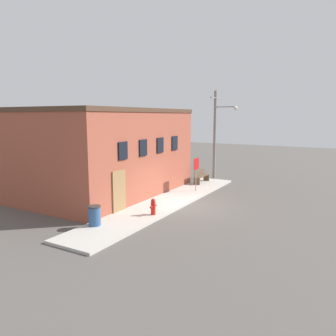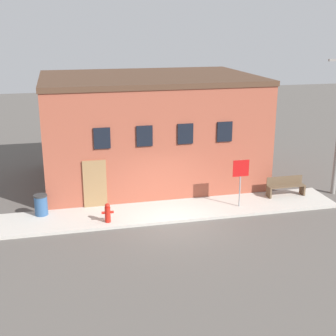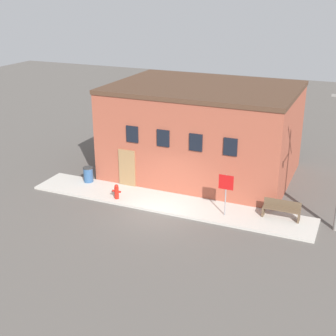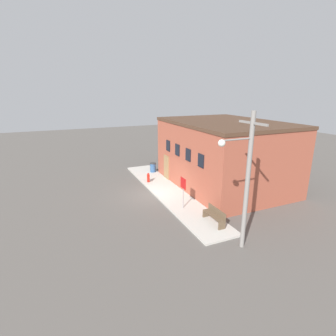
{
  "view_description": "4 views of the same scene",
  "coord_description": "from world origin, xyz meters",
  "px_view_note": "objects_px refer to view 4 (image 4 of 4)",
  "views": [
    {
      "loc": [
        -15.59,
        -7.76,
        4.87
      ],
      "look_at": [
        0.06,
        1.17,
        2.0
      ],
      "focal_mm": 35.0,
      "sensor_mm": 36.0,
      "label": 1
    },
    {
      "loc": [
        -4.2,
        -16.89,
        7.74
      ],
      "look_at": [
        0.06,
        1.17,
        2.0
      ],
      "focal_mm": 50.0,
      "sensor_mm": 36.0,
      "label": 2
    },
    {
      "loc": [
        8.74,
        -18.95,
        10.44
      ],
      "look_at": [
        0.06,
        1.17,
        2.0
      ],
      "focal_mm": 50.0,
      "sensor_mm": 36.0,
      "label": 3
    },
    {
      "loc": [
        17.43,
        -6.41,
        7.59
      ],
      "look_at": [
        0.06,
        1.17,
        2.0
      ],
      "focal_mm": 28.0,
      "sensor_mm": 36.0,
      "label": 4
    }
  ],
  "objects_px": {
    "fire_hydrant": "(148,178)",
    "bench": "(215,215)",
    "utility_pole": "(245,177)",
    "trash_bin": "(153,167)",
    "stop_sign": "(183,187)"
  },
  "relations": [
    {
      "from": "trash_bin",
      "to": "utility_pole",
      "type": "distance_m",
      "value": 13.82
    },
    {
      "from": "fire_hydrant",
      "to": "stop_sign",
      "type": "distance_m",
      "value": 5.88
    },
    {
      "from": "trash_bin",
      "to": "utility_pole",
      "type": "xyz_separation_m",
      "value": [
        13.45,
        -0.35,
        3.19
      ]
    },
    {
      "from": "bench",
      "to": "utility_pole",
      "type": "bearing_deg",
      "value": -3.18
    },
    {
      "from": "trash_bin",
      "to": "utility_pole",
      "type": "bearing_deg",
      "value": -1.5
    },
    {
      "from": "bench",
      "to": "utility_pole",
      "type": "xyz_separation_m",
      "value": [
        2.5,
        -0.14,
        3.17
      ]
    },
    {
      "from": "bench",
      "to": "trash_bin",
      "type": "height_order",
      "value": "bench"
    },
    {
      "from": "bench",
      "to": "trash_bin",
      "type": "xyz_separation_m",
      "value": [
        -10.94,
        0.21,
        -0.02
      ]
    },
    {
      "from": "bench",
      "to": "trash_bin",
      "type": "relative_size",
      "value": 2.02
    },
    {
      "from": "bench",
      "to": "utility_pole",
      "type": "relative_size",
      "value": 0.26
    },
    {
      "from": "stop_sign",
      "to": "utility_pole",
      "type": "bearing_deg",
      "value": 7.26
    },
    {
      "from": "fire_hydrant",
      "to": "bench",
      "type": "height_order",
      "value": "bench"
    },
    {
      "from": "bench",
      "to": "trash_bin",
      "type": "bearing_deg",
      "value": 178.88
    },
    {
      "from": "trash_bin",
      "to": "stop_sign",
      "type": "bearing_deg",
      "value": -6.8
    },
    {
      "from": "fire_hydrant",
      "to": "stop_sign",
      "type": "relative_size",
      "value": 0.38
    }
  ]
}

